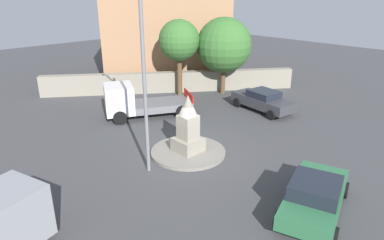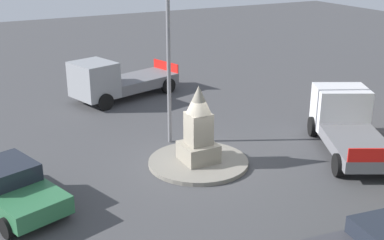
{
  "view_description": "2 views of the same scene",
  "coord_description": "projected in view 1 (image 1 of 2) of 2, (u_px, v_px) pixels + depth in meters",
  "views": [
    {
      "loc": [
        11.55,
        -10.7,
        7.87
      ],
      "look_at": [
        0.4,
        -0.11,
        1.95
      ],
      "focal_mm": 32.34,
      "sensor_mm": 36.0,
      "label": 1
    },
    {
      "loc": [
        8.14,
        15.18,
        8.01
      ],
      "look_at": [
        0.15,
        -0.23,
        1.72
      ],
      "focal_mm": 46.68,
      "sensor_mm": 36.0,
      "label": 2
    }
  ],
  "objects": [
    {
      "name": "tree_near_wall",
      "position": [
        179.0,
        41.0,
        25.52
      ],
      "size": [
        3.05,
        3.05,
        5.73
      ],
      "color": "brown",
      "rests_on": "ground"
    },
    {
      "name": "tree_mid_cluster",
      "position": [
        224.0,
        45.0,
        26.1
      ],
      "size": [
        4.16,
        4.16,
        5.85
      ],
      "color": "brown",
      "rests_on": "ground"
    },
    {
      "name": "corner_building",
      "position": [
        165.0,
        28.0,
        31.76
      ],
      "size": [
        13.34,
        13.76,
        8.68
      ],
      "primitive_type": "cube",
      "rotation": [
        0.0,
        0.0,
        4.09
      ],
      "color": "#A87A56",
      "rests_on": "ground"
    },
    {
      "name": "traffic_island",
      "position": [
        188.0,
        152.0,
        17.49
      ],
      "size": [
        3.78,
        3.78,
        0.16
      ],
      "primitive_type": "cylinder",
      "color": "gray",
      "rests_on": "ground"
    },
    {
      "name": "truck_white_passing",
      "position": [
        136.0,
        102.0,
        22.12
      ],
      "size": [
        4.38,
        5.83,
        2.19
      ],
      "color": "silver",
      "rests_on": "ground"
    },
    {
      "name": "monument",
      "position": [
        188.0,
        127.0,
        17.01
      ],
      "size": [
        1.28,
        1.28,
        2.93
      ],
      "color": "gray",
      "rests_on": "traffic_island"
    },
    {
      "name": "stone_boundary_wall",
      "position": [
        170.0,
        82.0,
        27.57
      ],
      "size": [
        12.21,
        16.63,
        1.6
      ],
      "primitive_type": "cube",
      "rotation": [
        0.0,
        0.0,
        4.09
      ],
      "color": "gray",
      "rests_on": "ground"
    },
    {
      "name": "car_dark_grey_waiting",
      "position": [
        263.0,
        100.0,
        23.31
      ],
      "size": [
        4.65,
        2.41,
        1.42
      ],
      "color": "#38383D",
      "rests_on": "ground"
    },
    {
      "name": "ground_plane",
      "position": [
        188.0,
        153.0,
        17.52
      ],
      "size": [
        80.0,
        80.0,
        0.0
      ],
      "primitive_type": "plane",
      "color": "#424244"
    },
    {
      "name": "streetlamp",
      "position": [
        143.0,
        53.0,
        13.96
      ],
      "size": [
        3.81,
        0.28,
        8.95
      ],
      "color": "slate",
      "rests_on": "ground"
    },
    {
      "name": "car_green_near_island",
      "position": [
        315.0,
        195.0,
        12.69
      ],
      "size": [
        3.11,
        4.81,
        1.43
      ],
      "color": "#2D6B42",
      "rests_on": "ground"
    }
  ]
}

